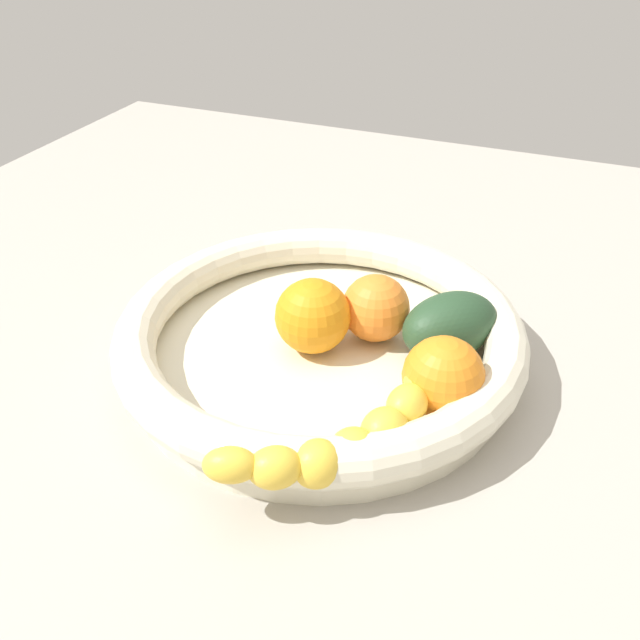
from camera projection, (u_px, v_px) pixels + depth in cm
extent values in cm
cube|color=#ABA499|center=(320.00, 378.00, 63.31)|extent=(120.00, 120.00, 3.00)
cylinder|color=beige|center=(320.00, 356.00, 62.00)|extent=(32.47, 32.47, 1.71)
torus|color=beige|center=(320.00, 331.00, 60.51)|extent=(35.05, 35.05, 3.68)
ellipsoid|color=yellow|center=(230.00, 465.00, 45.46)|extent=(3.59, 4.31, 2.45)
ellipsoid|color=yellow|center=(275.00, 468.00, 45.89)|extent=(4.42, 4.66, 2.89)
ellipsoid|color=yellow|center=(317.00, 464.00, 46.80)|extent=(4.96, 4.96, 3.33)
ellipsoid|color=yellow|center=(354.00, 454.00, 48.18)|extent=(5.15, 5.18, 3.77)
ellipsoid|color=yellow|center=(385.00, 431.00, 49.46)|extent=(4.65, 4.46, 3.33)
ellipsoid|color=yellow|center=(407.00, 405.00, 51.08)|extent=(4.12, 3.47, 2.89)
ellipsoid|color=yellow|center=(421.00, 377.00, 52.97)|extent=(3.77, 2.59, 2.45)
sphere|color=orange|center=(376.00, 308.00, 61.48)|extent=(5.95, 5.95, 5.95)
sphere|color=orange|center=(443.00, 377.00, 53.23)|extent=(6.27, 6.27, 6.27)
sphere|color=orange|center=(312.00, 317.00, 59.75)|extent=(6.49, 6.49, 6.49)
ellipsoid|color=#27462A|center=(450.00, 325.00, 59.69)|extent=(10.55, 10.19, 5.49)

